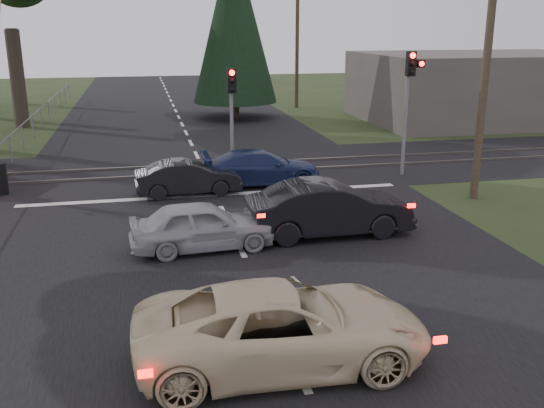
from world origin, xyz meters
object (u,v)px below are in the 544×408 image
object	(u,v)px
traffic_signal_right	(410,89)
utility_pole_far	(239,34)
traffic_signal_center	(232,104)
utility_pole_mid	(297,38)
silver_car	(202,226)
cream_coupe	(283,326)
blue_sedan	(261,168)
dark_hatchback	(329,209)
utility_pole_near	(487,54)
dark_car_far	(188,178)

from	to	relation	value
traffic_signal_right	utility_pole_far	size ratio (longest dim) A/B	0.52
traffic_signal_center	utility_pole_mid	size ratio (longest dim) A/B	0.46
utility_pole_far	silver_car	xyz separation A→B (m)	(-9.46, -51.92, -4.09)
traffic_signal_center	cream_coupe	size ratio (longest dim) A/B	0.81
traffic_signal_center	blue_sedan	world-z (taller)	traffic_signal_center
dark_hatchback	utility_pole_near	bearing A→B (deg)	-67.86
dark_hatchback	dark_car_far	xyz separation A→B (m)	(-3.47, 5.03, -0.16)
dark_hatchback	utility_pole_mid	bearing A→B (deg)	-13.62
dark_hatchback	silver_car	xyz separation A→B (m)	(-3.54, -0.39, -0.12)
silver_car	dark_car_far	bearing A→B (deg)	-4.52
cream_coupe	silver_car	xyz separation A→B (m)	(-0.76, 5.87, -0.06)
traffic_signal_right	silver_car	bearing A→B (deg)	-143.06
traffic_signal_center	utility_pole_near	xyz separation A→B (m)	(7.50, -4.68, 1.92)
cream_coupe	blue_sedan	bearing A→B (deg)	-7.70
blue_sedan	traffic_signal_right	bearing A→B (deg)	-88.70
utility_pole_near	cream_coupe	size ratio (longest dim) A/B	1.79
utility_pole_far	blue_sedan	bearing A→B (deg)	-98.31
dark_hatchback	blue_sedan	world-z (taller)	dark_hatchback
utility_pole_mid	cream_coupe	bearing A→B (deg)	-104.86
traffic_signal_center	cream_coupe	distance (m)	13.68
utility_pole_far	traffic_signal_right	bearing A→B (deg)	-91.20
traffic_signal_center	dark_car_far	size ratio (longest dim) A/B	1.15
traffic_signal_right	dark_car_far	xyz separation A→B (m)	(-8.43, -0.97, -2.73)
utility_pole_mid	dark_hatchback	world-z (taller)	utility_pole_mid
utility_pole_far	silver_car	distance (m)	52.93
cream_coupe	dark_car_far	world-z (taller)	cream_coupe
blue_sedan	dark_car_far	distance (m)	2.84
traffic_signal_center	utility_pole_far	bearing A→B (deg)	80.40
cream_coupe	silver_car	bearing A→B (deg)	9.19
utility_pole_far	dark_hatchback	bearing A→B (deg)	-96.55
utility_pole_near	blue_sedan	bearing A→B (deg)	153.47
utility_pole_mid	utility_pole_far	distance (m)	25.00
traffic_signal_right	dark_car_far	world-z (taller)	traffic_signal_right
traffic_signal_right	silver_car	xyz separation A→B (m)	(-8.51, -6.40, -2.68)
traffic_signal_center	utility_pole_mid	xyz separation A→B (m)	(7.50, 19.32, 1.92)
traffic_signal_center	dark_hatchback	world-z (taller)	traffic_signal_center
utility_pole_near	dark_car_far	world-z (taller)	utility_pole_near
utility_pole_near	utility_pole_far	xyz separation A→B (m)	(0.00, 49.00, 0.00)
traffic_signal_right	traffic_signal_center	xyz separation A→B (m)	(-6.55, 1.20, -0.51)
utility_pole_mid	utility_pole_far	xyz separation A→B (m)	(0.00, 25.00, 0.00)
utility_pole_mid	traffic_signal_right	bearing A→B (deg)	-92.66
utility_pole_near	cream_coupe	xyz separation A→B (m)	(-8.70, -8.79, -4.02)
utility_pole_far	utility_pole_near	bearing A→B (deg)	-90.00
traffic_signal_center	utility_pole_mid	distance (m)	20.82
utility_pole_near	utility_pole_mid	size ratio (longest dim) A/B	1.00
silver_car	dark_hatchback	bearing A→B (deg)	-87.50
traffic_signal_right	utility_pole_far	distance (m)	45.56
blue_sedan	utility_pole_far	bearing A→B (deg)	-8.46
blue_sedan	dark_car_far	xyz separation A→B (m)	(-2.72, -0.83, -0.04)
utility_pole_near	dark_car_far	size ratio (longest dim) A/B	2.52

